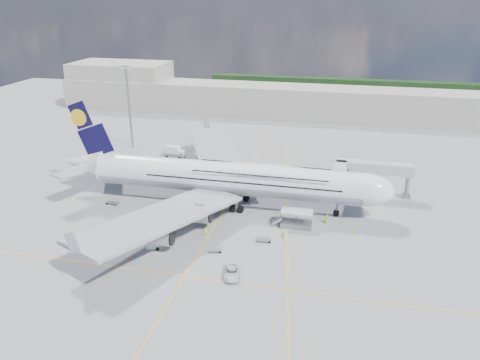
% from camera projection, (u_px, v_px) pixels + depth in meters
% --- Properties ---
extents(ground, '(300.00, 300.00, 0.00)m').
position_uv_depth(ground, '(215.00, 224.00, 100.03)').
color(ground, gray).
rests_on(ground, ground).
extents(taxi_line_main, '(0.25, 220.00, 0.01)m').
position_uv_depth(taxi_line_main, '(215.00, 224.00, 100.03)').
color(taxi_line_main, '#FFB90D').
rests_on(taxi_line_main, ground).
extents(taxi_line_cross, '(120.00, 0.25, 0.01)m').
position_uv_depth(taxi_line_cross, '(185.00, 276.00, 81.97)').
color(taxi_line_cross, '#FFB90D').
rests_on(taxi_line_cross, ground).
extents(taxi_line_diag, '(14.16, 99.06, 0.01)m').
position_uv_depth(taxi_line_diag, '(287.00, 211.00, 106.15)').
color(taxi_line_diag, '#FFB90D').
rests_on(taxi_line_diag, ground).
extents(airliner, '(77.26, 79.15, 23.71)m').
position_uv_depth(airliner, '(228.00, 178.00, 106.41)').
color(airliner, white).
rests_on(airliner, ground).
extents(jet_bridge, '(18.80, 12.10, 8.50)m').
position_uv_depth(jet_bridge, '(361.00, 171.00, 110.17)').
color(jet_bridge, '#B7B7BC').
rests_on(jet_bridge, ground).
extents(cargo_loader, '(8.53, 3.20, 3.67)m').
position_uv_depth(cargo_loader, '(296.00, 221.00, 98.69)').
color(cargo_loader, silver).
rests_on(cargo_loader, ground).
extents(light_mast, '(3.00, 0.70, 25.50)m').
position_uv_depth(light_mast, '(129.00, 107.00, 143.96)').
color(light_mast, gray).
rests_on(light_mast, ground).
extents(terminal, '(180.00, 16.00, 12.00)m').
position_uv_depth(terminal, '(281.00, 101.00, 183.53)').
color(terminal, '#B2AD9E').
rests_on(terminal, ground).
extents(hangar, '(40.00, 22.00, 18.00)m').
position_uv_depth(hangar, '(122.00, 84.00, 201.41)').
color(hangar, '#B2AD9E').
rests_on(hangar, ground).
extents(tree_line, '(160.00, 6.00, 8.00)m').
position_uv_depth(tree_line, '(380.00, 89.00, 216.61)').
color(tree_line, '#193814').
rests_on(tree_line, ground).
extents(dolly_row_a, '(2.90, 2.07, 0.38)m').
position_uv_depth(dolly_row_a, '(108.00, 223.00, 99.87)').
color(dolly_row_a, gray).
rests_on(dolly_row_a, ground).
extents(dolly_row_b, '(3.35, 2.17, 0.46)m').
position_uv_depth(dolly_row_b, '(145.00, 213.00, 104.47)').
color(dolly_row_b, gray).
rests_on(dolly_row_b, ground).
extents(dolly_row_c, '(3.03, 2.06, 1.76)m').
position_uv_depth(dolly_row_c, '(154.00, 220.00, 99.94)').
color(dolly_row_c, gray).
rests_on(dolly_row_c, ground).
extents(dolly_back, '(3.15, 2.09, 0.43)m').
position_uv_depth(dolly_back, '(112.00, 203.00, 109.40)').
color(dolly_back, gray).
rests_on(dolly_back, ground).
extents(dolly_nose_far, '(2.93, 2.00, 0.39)m').
position_uv_depth(dolly_nose_far, '(215.00, 250.00, 89.63)').
color(dolly_nose_far, gray).
rests_on(dolly_nose_far, ground).
extents(dolly_nose_near, '(3.29, 2.07, 0.45)m').
position_uv_depth(dolly_nose_near, '(264.00, 239.00, 93.25)').
color(dolly_nose_near, gray).
rests_on(dolly_nose_near, ground).
extents(baggage_tug, '(3.15, 2.06, 1.81)m').
position_uv_depth(baggage_tug, '(153.00, 245.00, 90.37)').
color(baggage_tug, silver).
rests_on(baggage_tug, ground).
extents(catering_truck_inner, '(7.87, 5.67, 4.32)m').
position_uv_depth(catering_truck_inner, '(206.00, 161.00, 131.18)').
color(catering_truck_inner, gray).
rests_on(catering_truck_inner, ground).
extents(catering_truck_outer, '(6.32, 2.65, 3.72)m').
position_uv_depth(catering_truck_outer, '(175.00, 153.00, 138.69)').
color(catering_truck_outer, gray).
rests_on(catering_truck_outer, ground).
extents(service_van, '(3.53, 5.82, 1.51)m').
position_uv_depth(service_van, '(232.00, 273.00, 81.53)').
color(service_van, silver).
rests_on(service_van, ground).
extents(crew_nose, '(0.66, 0.55, 1.53)m').
position_uv_depth(crew_nose, '(353.00, 232.00, 95.26)').
color(crew_nose, '#B2FF1A').
rests_on(crew_nose, ground).
extents(crew_loader, '(0.86, 0.93, 1.53)m').
position_uv_depth(crew_loader, '(282.00, 236.00, 93.77)').
color(crew_loader, '#BEEC18').
rests_on(crew_loader, ground).
extents(crew_wing, '(0.55, 1.03, 1.68)m').
position_uv_depth(crew_wing, '(183.00, 210.00, 104.39)').
color(crew_wing, '#C0E217').
rests_on(crew_wing, ground).
extents(crew_van, '(1.04, 1.09, 1.87)m').
position_uv_depth(crew_van, '(327.00, 219.00, 100.37)').
color(crew_van, '#C7FB1A').
rests_on(crew_van, ground).
extents(crew_tug, '(1.25, 0.73, 1.91)m').
position_uv_depth(crew_tug, '(206.00, 232.00, 94.72)').
color(crew_tug, '#DFFF1A').
rests_on(crew_tug, ground).
extents(cone_nose, '(0.44, 0.44, 0.57)m').
position_uv_depth(cone_nose, '(370.00, 214.00, 103.99)').
color(cone_nose, orange).
rests_on(cone_nose, ground).
extents(cone_wing_left_inner, '(0.49, 0.49, 0.62)m').
position_uv_depth(cone_wing_left_inner, '(209.00, 169.00, 129.90)').
color(cone_wing_left_inner, orange).
rests_on(cone_wing_left_inner, ground).
extents(cone_wing_left_outer, '(0.38, 0.38, 0.49)m').
position_uv_depth(cone_wing_left_outer, '(185.00, 156.00, 140.84)').
color(cone_wing_left_outer, orange).
rests_on(cone_wing_left_outer, ground).
extents(cone_wing_right_inner, '(0.50, 0.50, 0.64)m').
position_uv_depth(cone_wing_right_inner, '(130.00, 239.00, 93.46)').
color(cone_wing_right_inner, orange).
rests_on(cone_wing_right_inner, ground).
extents(cone_wing_right_outer, '(0.45, 0.45, 0.58)m').
position_uv_depth(cone_wing_right_outer, '(129.00, 258.00, 87.07)').
color(cone_wing_right_outer, orange).
rests_on(cone_wing_right_outer, ground).
extents(cone_tail, '(0.44, 0.44, 0.56)m').
position_uv_depth(cone_tail, '(69.00, 200.00, 110.86)').
color(cone_tail, orange).
rests_on(cone_tail, ground).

